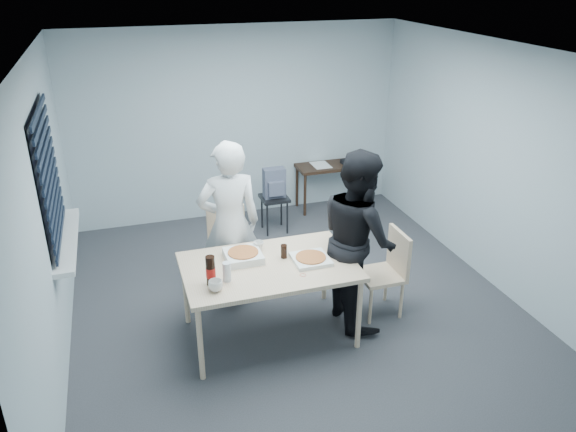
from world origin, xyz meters
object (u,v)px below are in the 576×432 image
object	(u,v)px
person_white	(230,225)
mug_b	(259,246)
chair_right	(388,267)
stool	(274,204)
mug_a	(216,286)
soda_bottle	(211,271)
side_table	(331,170)
chair_far	(228,242)
backpack	(274,183)
person_black	(358,238)
dining_table	(269,270)

from	to	relation	value
person_white	mug_b	distance (m)	0.46
chair_right	stool	size ratio (longest dim) A/B	1.81
mug_a	soda_bottle	size ratio (longest dim) A/B	0.46
chair_right	person_white	xyz separation A→B (m)	(-1.47, 0.67, 0.37)
side_table	stool	bearing A→B (deg)	-152.45
stool	mug_a	size ratio (longest dim) A/B	3.99
stool	mug_b	world-z (taller)	mug_b
chair_far	soda_bottle	distance (m)	1.37
person_white	backpack	bearing A→B (deg)	-121.29
chair_far	mug_a	distance (m)	1.45
backpack	mug_a	size ratio (longest dim) A/B	3.21
chair_far	person_black	xyz separation A→B (m)	(1.07, -1.03, 0.37)
person_black	backpack	size ratio (longest dim) A/B	4.49
mug_a	mug_b	bearing A→B (deg)	48.16
person_white	soda_bottle	xyz separation A→B (m)	(-0.35, -0.89, 0.01)
chair_far	soda_bottle	size ratio (longest dim) A/B	3.30
dining_table	person_white	world-z (taller)	person_white
stool	soda_bottle	distance (m)	2.75
stool	backpack	world-z (taller)	backpack
mug_a	person_black	bearing A→B (deg)	12.99
soda_bottle	dining_table	bearing A→B (deg)	17.49
chair_right	soda_bottle	bearing A→B (deg)	-173.28
soda_bottle	person_white	bearing A→B (deg)	68.25
person_white	backpack	world-z (taller)	person_white
dining_table	side_table	bearing A→B (deg)	58.16
chair_far	stool	xyz separation A→B (m)	(0.85, 1.14, -0.13)
chair_far	person_white	distance (m)	0.52
stool	soda_bottle	size ratio (longest dim) A/B	1.82
side_table	mug_a	bearing A→B (deg)	-126.58
person_white	backpack	distance (m)	1.75
mug_b	chair_right	bearing A→B (deg)	-11.74
side_table	mug_a	world-z (taller)	mug_a
chair_right	person_black	bearing A→B (deg)	178.94
chair_far	mug_a	world-z (taller)	chair_far
chair_far	mug_b	size ratio (longest dim) A/B	8.90
chair_right	person_white	bearing A→B (deg)	155.36
side_table	backpack	world-z (taller)	backpack
stool	dining_table	bearing A→B (deg)	-107.43
mug_b	dining_table	bearing A→B (deg)	-86.99
side_table	soda_bottle	xyz separation A→B (m)	(-2.26, -2.91, 0.32)
dining_table	mug_b	xyz separation A→B (m)	(-0.02, 0.30, 0.11)
dining_table	chair_far	distance (m)	1.10
chair_right	person_black	xyz separation A→B (m)	(-0.35, 0.01, 0.37)
dining_table	side_table	distance (m)	3.22
backpack	side_table	bearing A→B (deg)	30.54
person_black	soda_bottle	xyz separation A→B (m)	(-1.47, -0.22, 0.01)
person_white	chair_far	bearing A→B (deg)	-97.66
dining_table	soda_bottle	world-z (taller)	soda_bottle
person_white	stool	distance (m)	1.82
chair_far	mug_a	size ratio (longest dim) A/B	7.24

